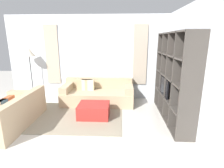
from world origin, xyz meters
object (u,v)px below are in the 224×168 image
(couch_main, at_px, (97,94))
(floor_lamp, at_px, (29,55))
(ottoman, at_px, (94,110))
(shelving_unit, at_px, (175,78))
(couch_side, at_px, (10,114))

(couch_main, distance_m, floor_lamp, 2.49)
(ottoman, bearing_deg, shelving_unit, 1.98)
(ottoman, bearing_deg, floor_lamp, 150.19)
(couch_main, xyz_separation_m, couch_side, (-1.79, -1.62, 0.00))
(shelving_unit, xyz_separation_m, couch_side, (-3.82, -0.63, -0.76))
(couch_main, height_order, floor_lamp, floor_lamp)
(ottoman, distance_m, floor_lamp, 2.87)
(floor_lamp, bearing_deg, shelving_unit, -15.96)
(couch_side, height_order, ottoman, couch_side)
(ottoman, height_order, floor_lamp, floor_lamp)
(shelving_unit, relative_size, couch_main, 1.04)
(couch_side, bearing_deg, shelving_unit, 99.35)
(shelving_unit, height_order, couch_side, shelving_unit)
(shelving_unit, xyz_separation_m, couch_main, (-2.03, 0.99, -0.77))
(couch_side, bearing_deg, couch_main, 132.05)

